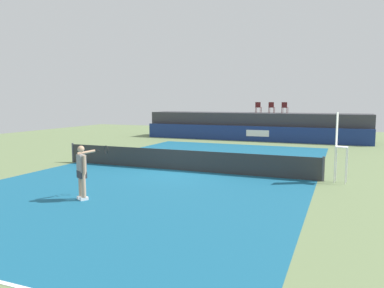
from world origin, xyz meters
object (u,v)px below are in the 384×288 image
Objects in this scene: umpire_chair at (339,142)px; tennis_player at (83,170)px; spectator_chair_left at (272,107)px; spectator_chair_center at (285,107)px; net_post_near at (73,153)px; net_post_far at (323,169)px; spectator_chair_far_left at (258,107)px; tennis_ball at (234,173)px.

tennis_player is (-7.63, -5.86, -0.63)m from umpire_chair.
spectator_chair_left is 1.21m from spectator_chair_center.
spectator_chair_center is 0.89× the size of net_post_near.
net_post_far is (-0.53, -0.01, -1.09)m from umpire_chair.
spectator_chair_center reaches higher than tennis_player.
tennis_player is at bearing -47.81° from net_post_near.
spectator_chair_far_left is 0.89× the size of net_post_near.
spectator_chair_far_left and spectator_chair_left have the same top height.
spectator_chair_center reaches higher than net_post_near.
tennis_player reaches higher than net_post_far.
spectator_chair_center is at bearing 104.02° from net_post_far.
spectator_chair_center is 13.06× the size of tennis_ball.
spectator_chair_left reaches higher than umpire_chair.
spectator_chair_left is (1.07, 0.16, 0.00)m from spectator_chair_far_left.
net_post_far is 0.56× the size of tennis_player.
spectator_chair_far_left is 0.32× the size of umpire_chair.
net_post_far is (12.40, 0.00, 0.00)m from net_post_near.
spectator_chair_far_left reaches higher than umpire_chair.
spectator_chair_far_left reaches higher than net_post_near.
umpire_chair is 9.64m from tennis_player.
net_post_near is 14.71× the size of tennis_ball.
umpire_chair is 4.55m from tennis_ball.
spectator_chair_center reaches higher than tennis_ball.
spectator_chair_far_left is 21.26m from tennis_player.
net_post_far is (4.88, -15.47, -2.19)m from spectator_chair_left.
tennis_player reaches higher than net_post_near.
spectator_chair_left is 0.89× the size of net_post_far.
net_post_near is 8.67m from tennis_ball.
spectator_chair_left is 0.32× the size of umpire_chair.
tennis_ball is (-4.28, 0.18, -1.55)m from umpire_chair.
net_post_near is (-7.52, -15.47, -2.19)m from spectator_chair_left.
net_post_far is at bearing -75.98° from spectator_chair_center.
tennis_ball is (0.01, -14.83, -2.66)m from spectator_chair_center.
umpire_chair is (5.41, -15.45, -1.11)m from spectator_chair_left.
spectator_chair_left reaches higher than net_post_near.
net_post_near is at bearing -112.85° from spectator_chair_far_left.
umpire_chair is at bearing -2.43° from tennis_ball.
tennis_ball is (8.65, 0.19, -0.46)m from net_post_near.
spectator_chair_left is at bearing 94.24° from tennis_ball.
net_post_near is 12.40m from net_post_far.
net_post_near is 7.91m from tennis_player.
spectator_chair_far_left and spectator_chair_center have the same top height.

